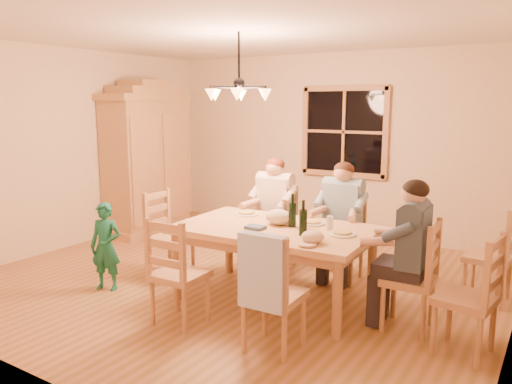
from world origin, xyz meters
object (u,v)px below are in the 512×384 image
Objects in this scene: dining_table at (274,236)px; chair_near_left at (180,291)px; wine_bottle_b at (303,218)px; chair_spare_back at (487,272)px; armoire at (147,163)px; chandelier at (239,92)px; adult_plaid_man at (342,206)px; wine_bottle_a at (292,210)px; chair_end_right at (408,296)px; chair_far_left at (274,243)px; chair_far_right at (341,253)px; child at (106,246)px; chair_near_right at (274,313)px; chair_end_left at (171,251)px; adult_woman at (274,199)px; adult_slate_man at (411,236)px; chair_spare_front at (464,317)px.

dining_table is 1.08m from chair_near_left.
wine_bottle_b reaches higher than chair_spare_back.
chair_near_left is (2.61, -2.29, -0.75)m from armoire.
chandelier is 0.88× the size of adult_plaid_man.
chair_end_right is at bearing -2.48° from wine_bottle_a.
chair_far_left is 1.50m from wine_bottle_b.
child is (-2.00, -1.61, 0.17)m from chair_far_right.
armoire is 4.28m from chair_near_right.
wine_bottle_a is at bearing 74.70° from chair_far_right.
chair_end_left is at bearing -39.49° from armoire.
wine_bottle_b is (0.90, -1.03, 0.62)m from chair_far_left.
dining_table is at bearing 117.90° from adult_woman.
adult_plaid_man reaches higher than wine_bottle_a.
wine_bottle_a is (3.20, -1.27, -0.13)m from armoire.
chair_near_left is at bearing 90.00° from chair_far_left.
dining_table is 1.97× the size of chair_end_right.
child is (-2.17, 0.19, 0.17)m from chair_near_right.
chair_end_right is 1.33m from wine_bottle_a.
chair_spare_back is (1.48, 0.19, -0.54)m from adult_plaid_man.
chair_spare_back is at bearing -27.27° from chair_end_right.
chandelier reaches higher than adult_woman.
adult_plaid_man is at bearing 76.78° from wine_bottle_a.
dining_table is 2.23× the size of adult_slate_man.
adult_slate_man is (1.84, -0.84, 0.00)m from adult_woman.
armoire is 2.63× the size of adult_plaid_man.
chair_far_left is 2.09m from adult_slate_man.
dining_table is 2.23× the size of adult_woman.
chair_far_right is at bearing 180.00° from chair_far_left.
chair_spare_front is (3.15, -0.11, 0.00)m from chair_end_left.
wine_bottle_a is at bearing 108.19° from chair_near_right.
chair_far_left is 1.13× the size of adult_slate_man.
chair_spare_front is (1.67, -0.26, -0.62)m from wine_bottle_a.
dining_table is at bearing 67.62° from adult_plaid_man.
wine_bottle_b is at bearing 129.04° from adult_woman.
dining_table is 0.49m from wine_bottle_b.
adult_slate_man is 2.65× the size of wine_bottle_b.
child is at bearing -29.33° from chair_end_left.
chandelier is 1.94m from chair_end_left.
chandelier reaches higher than chair_far_right.
adult_woman is (-0.07, 1.80, 0.54)m from chair_near_left.
chair_end_left is at bearing 27.98° from chair_far_right.
wine_bottle_b reaches higher than child.
chair_end_right is at bearing 11.51° from wine_bottle_b.
chair_spare_front is at bearing -114.94° from adult_slate_man.
adult_woman is 2.61m from chair_spare_front.
chair_far_left and chair_end_left have the same top height.
chandelier reaches higher than chair_near_right.
adult_woman reaches higher than chair_spare_back.
chandelier is at bearing 111.72° from chair_spare_back.
chair_end_left is 1.13× the size of adult_plaid_man.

